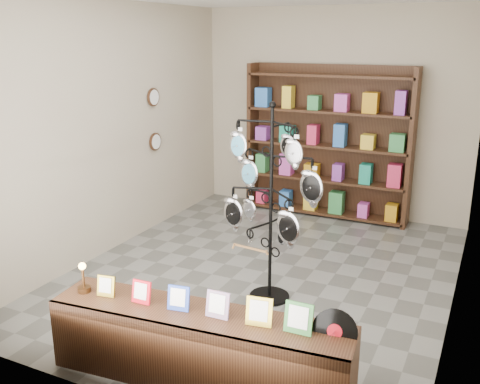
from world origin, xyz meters
name	(u,v)px	position (x,y,z in m)	size (l,w,h in m)	color
ground	(264,272)	(0.00, 0.00, 0.00)	(5.00, 5.00, 0.00)	slate
room_envelope	(266,109)	(0.00, 0.00, 1.85)	(5.00, 5.00, 5.00)	#B1A88E
display_tree	(271,189)	(0.30, -0.54, 1.16)	(1.04, 0.99, 2.00)	black
front_shelf	(199,347)	(0.34, -2.04, 0.29)	(2.40, 0.71, 0.83)	black
back_shelving	(327,147)	(0.00, 2.30, 1.03)	(2.42, 0.36, 2.20)	black
wall_clocks	(154,120)	(-1.97, 0.80, 1.50)	(0.03, 0.24, 0.84)	black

